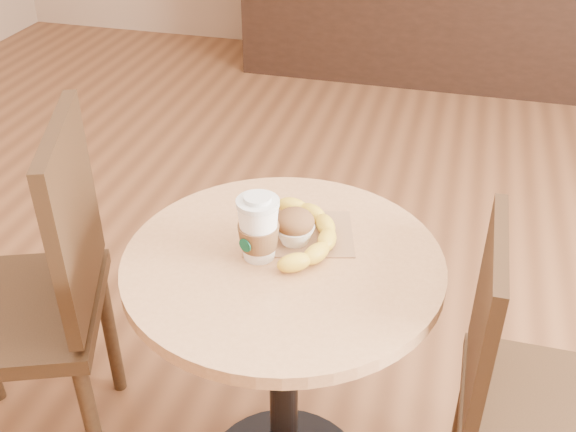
% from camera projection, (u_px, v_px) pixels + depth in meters
% --- Properties ---
extents(cafe_table, '(0.69, 0.69, 0.75)m').
position_uv_depth(cafe_table, '(283.00, 335.00, 1.55)').
color(cafe_table, black).
rests_on(cafe_table, ground).
extents(chair_left, '(0.56, 0.56, 0.98)m').
position_uv_depth(chair_left, '(36.00, 293.00, 1.65)').
color(chair_left, '#352212').
rests_on(chair_left, ground).
extents(chair_right, '(0.38, 0.38, 0.85)m').
position_uv_depth(chair_right, '(522.00, 390.00, 1.48)').
color(chair_right, '#352212').
rests_on(chair_right, ground).
extents(kraft_bag, '(0.28, 0.24, 0.00)m').
position_uv_depth(kraft_bag, '(298.00, 234.00, 1.50)').
color(kraft_bag, '#906545').
rests_on(kraft_bag, cafe_table).
extents(coffee_cup, '(0.09, 0.09, 0.15)m').
position_uv_depth(coffee_cup, '(258.00, 230.00, 1.39)').
color(coffee_cup, white).
rests_on(coffee_cup, cafe_table).
extents(muffin, '(0.09, 0.09, 0.08)m').
position_uv_depth(muffin, '(295.00, 226.00, 1.45)').
color(muffin, white).
rests_on(muffin, kraft_bag).
extents(banana, '(0.23, 0.31, 0.04)m').
position_uv_depth(banana, '(304.00, 234.00, 1.46)').
color(banana, yellow).
rests_on(banana, kraft_bag).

